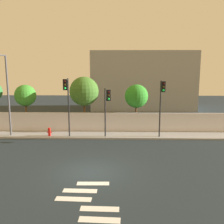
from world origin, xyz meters
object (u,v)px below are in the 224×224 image
object	(u,v)px
traffic_light_center	(162,97)
traffic_light_right	(67,96)
fire_hydrant	(49,131)
street_lamp_curbside	(6,89)
roadside_tree_rightmost	(136,96)
roadside_tree_midleft	(25,96)
traffic_light_left	(107,102)
roadside_tree_midright	(84,91)

from	to	relation	value
traffic_light_center	traffic_light_right	size ratio (longest dim) A/B	0.96
traffic_light_center	fire_hydrant	size ratio (longest dim) A/B	6.57
street_lamp_curbside	roadside_tree_rightmost	distance (m)	12.06
traffic_light_right	fire_hydrant	distance (m)	3.91
roadside_tree_midleft	roadside_tree_rightmost	size ratio (longest dim) A/B	0.99
traffic_light_center	roadside_tree_rightmost	distance (m)	3.88
roadside_tree_rightmost	fire_hydrant	bearing A→B (deg)	-160.67
traffic_light_center	fire_hydrant	world-z (taller)	traffic_light_center
traffic_light_center	traffic_light_left	bearing A→B (deg)	-175.47
traffic_light_left	traffic_light_right	distance (m)	3.48
traffic_light_left	fire_hydrant	size ratio (longest dim) A/B	5.71
traffic_light_left	roadside_tree_midleft	size ratio (longest dim) A/B	0.95
traffic_light_left	roadside_tree_midright	bearing A→B (deg)	122.98
traffic_light_left	traffic_light_center	size ratio (longest dim) A/B	0.87
fire_hydrant	roadside_tree_midright	xyz separation A→B (m)	(2.86, 2.82, 3.35)
fire_hydrant	roadside_tree_midleft	bearing A→B (deg)	136.98
traffic_light_left	street_lamp_curbside	distance (m)	8.96
traffic_light_right	roadside_tree_midleft	distance (m)	6.05
street_lamp_curbside	fire_hydrant	xyz separation A→B (m)	(3.59, 0.17, -3.87)
traffic_light_right	street_lamp_curbside	xyz separation A→B (m)	(-5.44, 0.57, 0.51)
street_lamp_curbside	traffic_light_right	bearing A→B (deg)	-5.96
traffic_light_center	roadside_tree_midleft	world-z (taller)	traffic_light_center
street_lamp_curbside	fire_hydrant	distance (m)	5.28
roadside_tree_midright	traffic_light_right	bearing A→B (deg)	-105.95
roadside_tree_midleft	fire_hydrant	bearing A→B (deg)	-43.02
street_lamp_curbside	roadside_tree_midleft	xyz separation A→B (m)	(0.56, 2.99, -0.95)
fire_hydrant	traffic_light_center	bearing A→B (deg)	-3.02
traffic_light_left	roadside_tree_rightmost	xyz separation A→B (m)	(2.77, 3.72, 0.08)
traffic_light_right	roadside_tree_rightmost	world-z (taller)	traffic_light_right
traffic_light_left	roadside_tree_midleft	distance (m)	9.10
traffic_light_right	roadside_tree_midright	distance (m)	3.70
traffic_light_left	street_lamp_curbside	bearing A→B (deg)	175.27
traffic_light_right	fire_hydrant	xyz separation A→B (m)	(-1.85, 0.73, -3.36)
street_lamp_curbside	roadside_tree_rightmost	world-z (taller)	street_lamp_curbside
traffic_light_right	roadside_tree_midright	bearing A→B (deg)	74.05
traffic_light_right	traffic_light_left	bearing A→B (deg)	-2.76
traffic_light_center	street_lamp_curbside	xyz separation A→B (m)	(-13.56, 0.36, 0.66)
traffic_light_left	roadside_tree_rightmost	bearing A→B (deg)	53.34
traffic_light_left	roadside_tree_rightmost	world-z (taller)	roadside_tree_rightmost
traffic_light_left	roadside_tree_midright	size ratio (longest dim) A/B	0.81
traffic_light_center	roadside_tree_midright	world-z (taller)	roadside_tree_midright
street_lamp_curbside	fire_hydrant	bearing A→B (deg)	2.64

